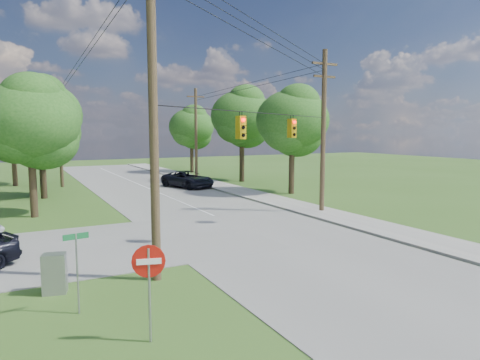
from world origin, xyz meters
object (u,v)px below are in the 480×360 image
pole_sw (153,104)px  pole_north_w (60,133)px  do_not_enter_sign (149,272)px  car_main_north (188,179)px  control_cabinet (54,274)px  pole_ne (323,129)px  pole_north_e (196,133)px

pole_sw → pole_north_w: size_ratio=1.20×
pole_north_w → do_not_enter_sign: (-1.10, -34.00, -3.31)m
car_main_north → control_cabinet: car_main_north is taller
pole_ne → do_not_enter_sign: (-15.00, -12.00, -3.65)m
pole_sw → pole_north_e: 32.55m
car_main_north → control_cabinet: 26.72m
pole_north_w → control_cabinet: 29.80m
pole_ne → car_main_north: pole_ne is taller
pole_ne → pole_north_e: size_ratio=1.05×
pole_north_w → do_not_enter_sign: pole_north_w is taller
pole_ne → pole_north_w: 26.03m
do_not_enter_sign → pole_sw: bearing=87.4°
car_main_north → pole_ne: bearing=-96.9°
pole_sw → do_not_enter_sign: pole_sw is taller
pole_sw → pole_ne: bearing=29.4°
pole_sw → do_not_enter_sign: (-1.50, -4.40, -4.41)m
car_main_north → control_cabinet: (-13.45, -23.08, -0.15)m
pole_ne → pole_north_w: bearing=122.3°
pole_north_w → pole_ne: bearing=-57.7°
pole_ne → pole_north_e: pole_ne is taller
pole_ne → control_cabinet: pole_ne is taller
control_cabinet → pole_north_e: bearing=73.3°
pole_north_e → car_main_north: pole_north_e is taller
pole_north_e → control_cabinet: (-16.85, -29.31, -4.47)m
pole_sw → control_cabinet: pole_sw is taller
pole_north_w → car_main_north: bearing=-30.7°
car_main_north → pole_north_w: bearing=130.3°
pole_ne → do_not_enter_sign: bearing=-141.3°
car_main_north → control_cabinet: bearing=-139.3°
pole_north_e → car_main_north: 8.31m
pole_ne → pole_north_w: pole_ne is taller
pole_sw → pole_north_e: pole_sw is taller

